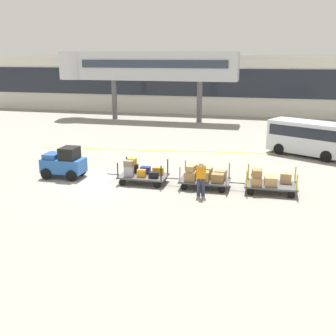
{
  "coord_description": "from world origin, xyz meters",
  "views": [
    {
      "loc": [
        7.83,
        -17.78,
        5.96
      ],
      "look_at": [
        3.11,
        0.5,
        0.81
      ],
      "focal_mm": 44.02,
      "sensor_mm": 36.0,
      "label": 1
    }
  ],
  "objects_px": {
    "baggage_tug": "(64,163)",
    "baggage_cart_middle": "(204,176)",
    "baggage_cart_tail": "(268,181)",
    "shuttle_van": "(309,136)",
    "baggage_handler": "(201,177)",
    "baggage_cart_lead": "(141,173)",
    "safety_cone_near": "(73,149)"
  },
  "relations": [
    {
      "from": "baggage_cart_lead",
      "to": "baggage_cart_middle",
      "type": "height_order",
      "value": "baggage_cart_lead"
    },
    {
      "from": "baggage_tug",
      "to": "baggage_cart_lead",
      "type": "xyz_separation_m",
      "value": [
        4.05,
        0.07,
        -0.23
      ]
    },
    {
      "from": "baggage_cart_lead",
      "to": "baggage_cart_tail",
      "type": "bearing_deg",
      "value": 0.78
    },
    {
      "from": "baggage_cart_lead",
      "to": "shuttle_van",
      "type": "height_order",
      "value": "shuttle_van"
    },
    {
      "from": "baggage_cart_lead",
      "to": "safety_cone_near",
      "type": "height_order",
      "value": "baggage_cart_lead"
    },
    {
      "from": "baggage_cart_tail",
      "to": "shuttle_van",
      "type": "height_order",
      "value": "shuttle_van"
    },
    {
      "from": "baggage_handler",
      "to": "baggage_cart_lead",
      "type": "bearing_deg",
      "value": 159.09
    },
    {
      "from": "baggage_tug",
      "to": "baggage_cart_middle",
      "type": "distance_m",
      "value": 7.14
    },
    {
      "from": "baggage_tug",
      "to": "baggage_cart_lead",
      "type": "distance_m",
      "value": 4.06
    },
    {
      "from": "baggage_cart_middle",
      "to": "safety_cone_near",
      "type": "relative_size",
      "value": 5.47
    },
    {
      "from": "baggage_cart_lead",
      "to": "safety_cone_near",
      "type": "relative_size",
      "value": 5.47
    },
    {
      "from": "baggage_handler",
      "to": "baggage_cart_middle",
      "type": "bearing_deg",
      "value": 92.4
    },
    {
      "from": "safety_cone_near",
      "to": "baggage_handler",
      "type": "bearing_deg",
      "value": -33.19
    },
    {
      "from": "baggage_handler",
      "to": "safety_cone_near",
      "type": "height_order",
      "value": "baggage_handler"
    },
    {
      "from": "baggage_tug",
      "to": "shuttle_van",
      "type": "bearing_deg",
      "value": 33.43
    },
    {
      "from": "baggage_cart_tail",
      "to": "shuttle_van",
      "type": "distance_m",
      "value": 8.28
    },
    {
      "from": "baggage_cart_tail",
      "to": "shuttle_van",
      "type": "bearing_deg",
      "value": 74.29
    },
    {
      "from": "shuttle_van",
      "to": "safety_cone_near",
      "type": "height_order",
      "value": "shuttle_van"
    },
    {
      "from": "baggage_cart_tail",
      "to": "baggage_cart_lead",
      "type": "bearing_deg",
      "value": -179.22
    },
    {
      "from": "baggage_tug",
      "to": "shuttle_van",
      "type": "height_order",
      "value": "shuttle_van"
    },
    {
      "from": "baggage_cart_tail",
      "to": "safety_cone_near",
      "type": "height_order",
      "value": "baggage_cart_tail"
    },
    {
      "from": "baggage_tug",
      "to": "baggage_cart_middle",
      "type": "height_order",
      "value": "baggage_tug"
    },
    {
      "from": "shuttle_van",
      "to": "baggage_handler",
      "type": "bearing_deg",
      "value": -118.85
    },
    {
      "from": "baggage_cart_middle",
      "to": "baggage_handler",
      "type": "height_order",
      "value": "baggage_handler"
    },
    {
      "from": "baggage_cart_tail",
      "to": "shuttle_van",
      "type": "xyz_separation_m",
      "value": [
        2.24,
        7.95,
        0.71
      ]
    },
    {
      "from": "baggage_cart_tail",
      "to": "baggage_handler",
      "type": "distance_m",
      "value": 3.14
    },
    {
      "from": "baggage_tug",
      "to": "baggage_cart_tail",
      "type": "distance_m",
      "value": 10.04
    },
    {
      "from": "safety_cone_near",
      "to": "baggage_tug",
      "type": "bearing_deg",
      "value": -67.59
    },
    {
      "from": "safety_cone_near",
      "to": "shuttle_van",
      "type": "bearing_deg",
      "value": 12.63
    },
    {
      "from": "baggage_cart_middle",
      "to": "safety_cone_near",
      "type": "xyz_separation_m",
      "value": [
        -9.16,
        4.81,
        -0.27
      ]
    },
    {
      "from": "baggage_cart_lead",
      "to": "baggage_tug",
      "type": "bearing_deg",
      "value": -178.95
    },
    {
      "from": "baggage_cart_middle",
      "to": "shuttle_van",
      "type": "distance_m",
      "value": 9.54
    }
  ]
}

